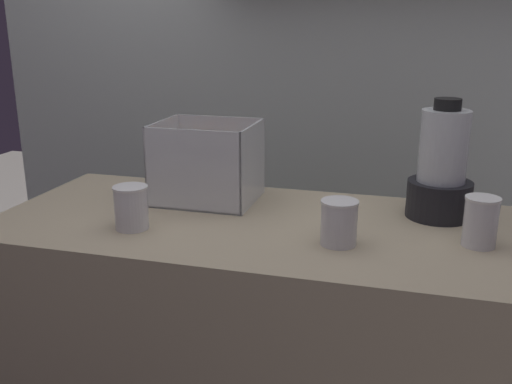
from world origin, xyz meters
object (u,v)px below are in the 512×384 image
juice_cup_beet_far_left (131,210)px  juice_cup_orange_left (339,225)px  blender_pitcher (441,171)px  juice_cup_beet_middle (480,225)px  carrot_display_bin (206,176)px

juice_cup_beet_far_left → juice_cup_orange_left: size_ratio=1.03×
juice_cup_beet_far_left → juice_cup_orange_left: (0.52, 0.03, -0.00)m
blender_pitcher → juice_cup_orange_left: blender_pitcher is taller
juice_cup_orange_left → juice_cup_beet_middle: size_ratio=0.91×
juice_cup_orange_left → carrot_display_bin: bearing=149.5°
juice_cup_beet_middle → carrot_display_bin: bearing=167.1°
blender_pitcher → juice_cup_beet_far_left: 0.82m
carrot_display_bin → juice_cup_beet_far_left: carrot_display_bin is taller
carrot_display_bin → juice_cup_orange_left: (0.43, -0.25, -0.02)m
carrot_display_bin → blender_pitcher: size_ratio=0.89×
carrot_display_bin → juice_cup_beet_far_left: 0.30m
blender_pitcher → juice_cup_beet_middle: blender_pitcher is taller
blender_pitcher → juice_cup_beet_far_left: bearing=-157.9°
juice_cup_beet_far_left → juice_cup_beet_middle: juice_cup_beet_middle is taller
blender_pitcher → juice_cup_beet_middle: (0.09, -0.19, -0.08)m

